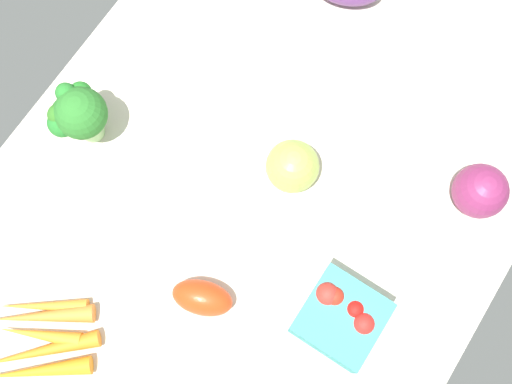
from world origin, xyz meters
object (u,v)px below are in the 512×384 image
(heirloom_tomato_green, at_px, (292,166))
(berry_basket, at_px, (342,317))
(broccoli_head, at_px, (77,113))
(roma_tomato, at_px, (202,298))
(red_onion_near_basket, at_px, (480,191))
(carrot_bunch, at_px, (40,339))

(heirloom_tomato_green, xyz_separation_m, berry_basket, (-0.15, -0.18, -0.01))
(broccoli_head, relative_size, roma_tomato, 1.32)
(red_onion_near_basket, distance_m, carrot_bunch, 0.68)
(broccoli_head, bearing_deg, roma_tomato, -111.87)
(red_onion_near_basket, relative_size, heirloom_tomato_green, 1.02)
(heirloom_tomato_green, bearing_deg, red_onion_near_basket, -64.96)
(red_onion_near_basket, height_order, berry_basket, red_onion_near_basket)
(red_onion_near_basket, height_order, carrot_bunch, red_onion_near_basket)
(broccoli_head, distance_m, roma_tomato, 0.33)
(carrot_bunch, bearing_deg, red_onion_near_basket, -38.70)
(carrot_bunch, distance_m, broccoli_head, 0.33)
(broccoli_head, height_order, heirloom_tomato_green, broccoli_head)
(red_onion_near_basket, relative_size, carrot_bunch, 0.46)
(carrot_bunch, distance_m, heirloom_tomato_green, 0.44)
(red_onion_near_basket, distance_m, heirloom_tomato_green, 0.28)
(heirloom_tomato_green, height_order, roma_tomato, heirloom_tomato_green)
(carrot_bunch, bearing_deg, berry_basket, -53.01)
(heirloom_tomato_green, xyz_separation_m, roma_tomato, (-0.23, 0.01, -0.02))
(berry_basket, distance_m, roma_tomato, 0.20)
(red_onion_near_basket, bearing_deg, carrot_bunch, 141.30)
(red_onion_near_basket, distance_m, berry_basket, 0.28)
(broccoli_head, bearing_deg, carrot_bunch, -155.21)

